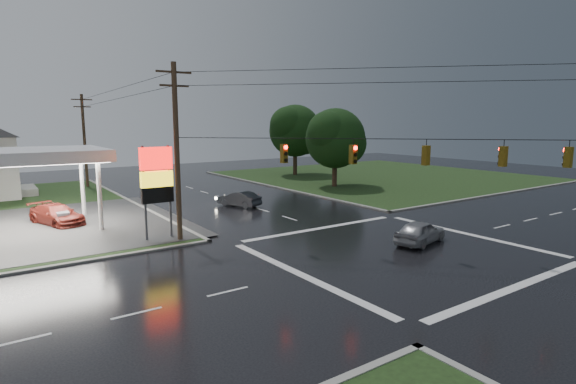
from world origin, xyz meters
TOP-DOWN VIEW (x-y plane):
  - ground at (0.00, 0.00)m, footprint 120.00×120.00m
  - grass_ne at (26.00, 26.00)m, footprint 36.00×36.00m
  - pylon_sign at (-10.50, 10.50)m, footprint 2.00×0.35m
  - utility_pole_nw at (-9.50, 9.50)m, footprint 2.20×0.32m
  - utility_pole_n at (-9.50, 38.00)m, footprint 2.20×0.32m
  - traffic_signals at (0.02, -0.02)m, footprint 26.87×26.87m
  - tree_ne_near at (14.14, 21.99)m, footprint 7.99×6.80m
  - tree_ne_far at (17.15, 33.99)m, footprint 8.46×7.20m
  - car_north at (-0.80, 17.67)m, footprint 2.83×4.31m
  - car_crossing at (2.48, 0.41)m, footprint 4.55×2.66m
  - car_pump at (-15.24, 18.94)m, footprint 3.77×5.53m

SIDE VIEW (x-z plane):
  - ground at x=0.00m, z-range 0.00..0.00m
  - grass_ne at x=26.00m, z-range 0.00..0.08m
  - car_north at x=-0.80m, z-range 0.00..1.34m
  - car_crossing at x=2.48m, z-range 0.00..1.45m
  - car_pump at x=-15.24m, z-range 0.00..1.49m
  - pylon_sign at x=-10.50m, z-range 1.01..7.01m
  - utility_pole_n at x=-9.50m, z-range 0.22..10.72m
  - tree_ne_near at x=14.14m, z-range 1.07..10.05m
  - utility_pole_nw at x=-9.50m, z-range 0.22..11.22m
  - tree_ne_far at x=17.15m, z-range 1.28..11.08m
  - traffic_signals at x=0.02m, z-range 5.75..7.22m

